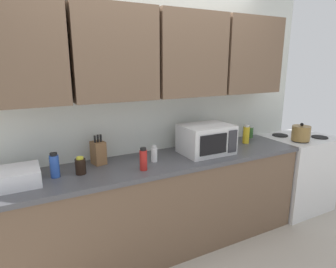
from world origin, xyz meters
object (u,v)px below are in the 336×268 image
Objects in this scene: stove_range at (295,172)px; bottle_soy_dark at (80,166)px; microwave at (206,139)px; dish_rack at (11,178)px; bottle_green_oil at (251,132)px; bottle_spice_jar at (221,137)px; bottle_blue_cleaner at (55,166)px; kettle at (301,133)px; bottle_red_sauce at (143,159)px; knife_block at (98,153)px; bottle_yellow_mustard at (246,134)px; bottle_white_jar at (154,154)px.

bottle_soy_dark is (-2.54, 0.02, 0.51)m from stove_range.
microwave is 1.26× the size of dish_rack.
bottle_green_oil reaches higher than stove_range.
bottle_blue_cleaner is at bearing -174.51° from bottle_spice_jar.
kettle is at bearing -22.76° from bottle_spice_jar.
bottle_blue_cleaner is 1.02× the size of bottle_red_sauce.
dish_rack is 1.44× the size of knife_block.
bottle_red_sauce reaches higher than bottle_soy_dark.
microwave is 0.41m from bottle_spice_jar.
dish_rack is 1.84× the size of bottle_yellow_mustard.
bottle_green_oil is 1.57m from bottle_red_sauce.
bottle_soy_dark is at bearing -0.30° from dish_rack.
bottle_white_jar is 1.06× the size of bottle_soy_dark.
bottle_red_sauce is (-0.72, -0.14, -0.05)m from microwave.
bottle_blue_cleaner is 1.39× the size of bottle_soy_dark.
bottle_yellow_mustard is (0.59, 0.09, -0.04)m from microwave.
bottle_white_jar is at bearing -0.63° from dish_rack.
bottle_yellow_mustard is at bearing 173.28° from stove_range.
microwave is 0.60m from bottle_yellow_mustard.
kettle is 0.63m from bottle_yellow_mustard.
stove_range is 1.15m from bottle_spice_jar.
knife_block reaches higher than kettle.
microwave is 2.32× the size of bottle_yellow_mustard.
stove_range is at bearing -24.08° from bottle_green_oil.
stove_range is 3.46× the size of knife_block.
bottle_red_sauce is at bearing 179.88° from kettle.
bottle_soy_dark is at bearing 179.13° from bottle_white_jar.
bottle_yellow_mustard is at bearing -26.31° from bottle_spice_jar.
bottle_blue_cleaner reaches higher than bottle_white_jar.
bottle_yellow_mustard reaches higher than bottle_blue_cleaner.
bottle_green_oil is at bearing 5.19° from dish_rack.
kettle is 2.38m from bottle_soy_dark.
microwave is 3.42× the size of bottle_green_oil.
bottle_white_jar is 0.64m from bottle_soy_dark.
bottle_red_sauce reaches higher than bottle_spice_jar.
kettle is at bearing -4.10° from bottle_blue_cleaner.
bottle_blue_cleaner is at bearing 175.90° from kettle.
dish_rack is at bearing 179.37° from microwave.
bottle_spice_jar is 1.03× the size of bottle_white_jar.
bottle_white_jar reaches higher than dish_rack.
bottle_spice_jar is 1.09× the size of bottle_soy_dark.
bottle_spice_jar is (-0.83, 0.35, -0.02)m from kettle.
microwave is 0.84m from bottle_green_oil.
stove_range is 2.59m from bottle_soy_dark.
bottle_white_jar is at bearing -167.40° from bottle_spice_jar.
bottle_soy_dark is (-1.54, -0.19, -0.01)m from bottle_spice_jar.
kettle is at bearing -6.84° from microwave.
bottle_yellow_mustard is 1.15m from bottle_white_jar.
knife_block is at bearing -178.77° from bottle_spice_jar.
dish_rack is 0.97m from bottle_red_sauce.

